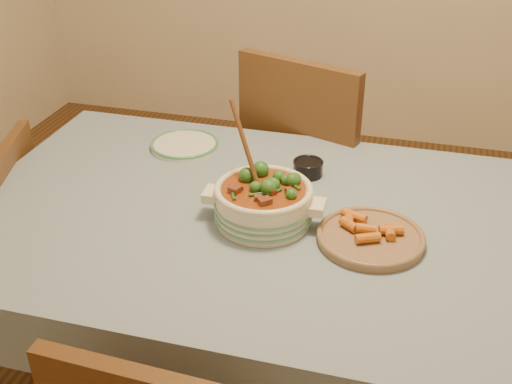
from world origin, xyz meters
TOP-DOWN VIEW (x-y plane):
  - dining_table at (0.00, 0.00)m, footprint 1.68×1.08m
  - stew_casserole at (0.01, -0.03)m, footprint 0.33×0.27m
  - white_plate at (-0.36, 0.34)m, footprint 0.27×0.27m
  - condiment_bowl at (0.08, 0.26)m, footprint 0.10×0.10m
  - fried_plate at (0.30, -0.06)m, footprint 0.28×0.28m
  - chair_far at (0.01, 0.70)m, footprint 0.60×0.60m

SIDE VIEW (x-z plane):
  - chair_far at x=0.01m, z-range 0.07..1.07m
  - dining_table at x=0.00m, z-range 0.29..1.04m
  - white_plate at x=-0.36m, z-range 0.76..0.78m
  - fried_plate at x=0.30m, z-range 0.75..0.80m
  - condiment_bowl at x=0.08m, z-range 0.76..0.81m
  - stew_casserole at x=0.01m, z-range 0.67..0.98m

